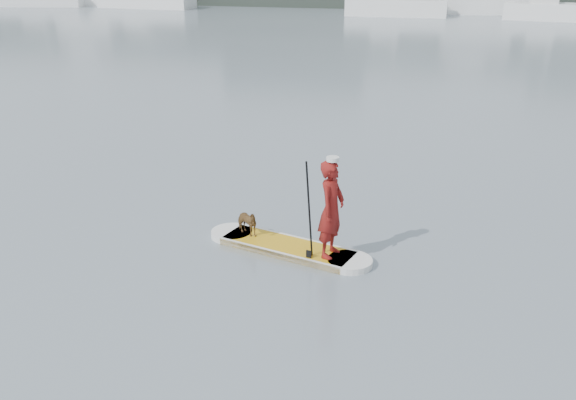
% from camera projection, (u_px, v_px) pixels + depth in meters
% --- Properties ---
extents(ground, '(140.00, 140.00, 0.00)m').
position_uv_depth(ground, '(155.00, 228.00, 12.81)').
color(ground, slate).
rests_on(ground, ground).
extents(paddleboard, '(3.21, 1.46, 0.12)m').
position_uv_depth(paddleboard, '(288.00, 247.00, 11.85)').
color(paddleboard, gold).
rests_on(paddleboard, ground).
extents(paddler, '(0.55, 0.71, 1.75)m').
position_uv_depth(paddler, '(331.00, 209.00, 11.11)').
color(paddler, maroon).
rests_on(paddler, paddleboard).
extents(white_cap, '(0.22, 0.22, 0.07)m').
position_uv_depth(white_cap, '(333.00, 159.00, 10.77)').
color(white_cap, silver).
rests_on(white_cap, paddler).
extents(dog, '(0.66, 0.56, 0.51)m').
position_uv_depth(dog, '(246.00, 222.00, 12.14)').
color(dog, brown).
rests_on(dog, paddleboard).
extents(paddle, '(0.11, 0.30, 2.00)m').
position_uv_depth(paddle, '(309.00, 223.00, 11.07)').
color(paddle, black).
rests_on(paddle, ground).
extents(sailboat_d, '(8.15, 2.58, 11.99)m').
position_uv_depth(sailboat_d, '(395.00, 5.00, 52.41)').
color(sailboat_d, white).
rests_on(sailboat_d, ground).
extents(sailboat_e, '(7.54, 3.32, 10.57)m').
position_uv_depth(sailboat_e, '(553.00, 10.00, 49.30)').
color(sailboat_e, white).
rests_on(sailboat_e, ground).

